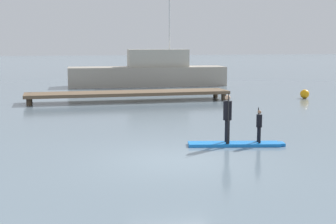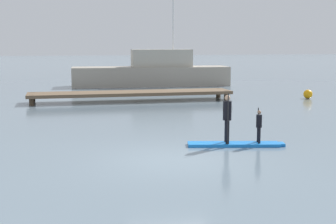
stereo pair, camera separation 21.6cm
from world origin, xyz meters
name	(u,v)px [view 1 (the left image)]	position (x,y,z in m)	size (l,w,h in m)	color
ground_plane	(175,159)	(0.00, 0.00, 0.00)	(240.00, 240.00, 0.00)	slate
paddleboard_near	(236,144)	(2.43, 1.40, 0.05)	(3.17, 1.22, 0.10)	blue
paddler_adult	(227,115)	(2.14, 1.46, 1.00)	(0.33, 0.49, 1.64)	black
paddler_child_solo	(259,124)	(3.16, 1.26, 0.69)	(0.22, 0.38, 1.13)	black
fishing_boat_white_large	(149,73)	(4.24, 24.27, 1.02)	(12.19, 3.38, 8.84)	#9E9384
floating_dock	(129,93)	(1.02, 14.43, 0.46)	(11.57, 2.04, 0.56)	brown
mooring_buoy_mid	(305,94)	(11.56, 13.40, 0.27)	(0.54, 0.54, 0.54)	orange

